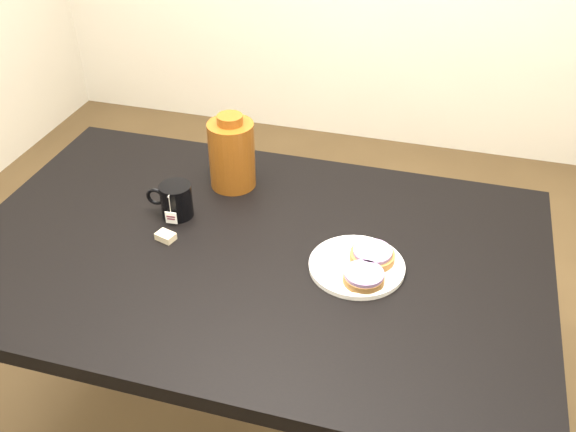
{
  "coord_description": "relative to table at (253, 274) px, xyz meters",
  "views": [
    {
      "loc": [
        0.41,
        -1.14,
        1.71
      ],
      "look_at": [
        0.07,
        0.07,
        0.81
      ],
      "focal_mm": 40.0,
      "sensor_mm": 36.0,
      "label": 1
    }
  ],
  "objects": [
    {
      "name": "mug",
      "position": [
        -0.23,
        0.08,
        0.13
      ],
      "size": [
        0.12,
        0.09,
        0.09
      ],
      "rotation": [
        0.0,
        0.0,
        0.07
      ],
      "color": "black",
      "rests_on": "table"
    },
    {
      "name": "bagel_front",
      "position": [
        0.28,
        -0.06,
        0.11
      ],
      "size": [
        0.12,
        0.12,
        0.03
      ],
      "color": "brown",
      "rests_on": "plate"
    },
    {
      "name": "plate",
      "position": [
        0.26,
        -0.01,
        0.09
      ],
      "size": [
        0.22,
        0.22,
        0.02
      ],
      "color": "white",
      "rests_on": "table"
    },
    {
      "name": "teabag_pouch",
      "position": [
        -0.21,
        -0.03,
        0.09
      ],
      "size": [
        0.05,
        0.04,
        0.02
      ],
      "primitive_type": "cube",
      "rotation": [
        0.0,
        0.0,
        -0.29
      ],
      "color": "#C6B793",
      "rests_on": "table"
    },
    {
      "name": "table",
      "position": [
        0.0,
        0.0,
        0.0
      ],
      "size": [
        1.4,
        0.9,
        0.75
      ],
      "color": "black",
      "rests_on": "ground_plane"
    },
    {
      "name": "bagel_package",
      "position": [
        -0.14,
        0.25,
        0.18
      ],
      "size": [
        0.12,
        0.12,
        0.21
      ],
      "rotation": [
        0.0,
        0.0,
        -0.0
      ],
      "color": "#592A0B",
      "rests_on": "table"
    },
    {
      "name": "bagel_back",
      "position": [
        0.29,
        0.02,
        0.11
      ],
      "size": [
        0.11,
        0.11,
        0.03
      ],
      "color": "brown",
      "rests_on": "plate"
    }
  ]
}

